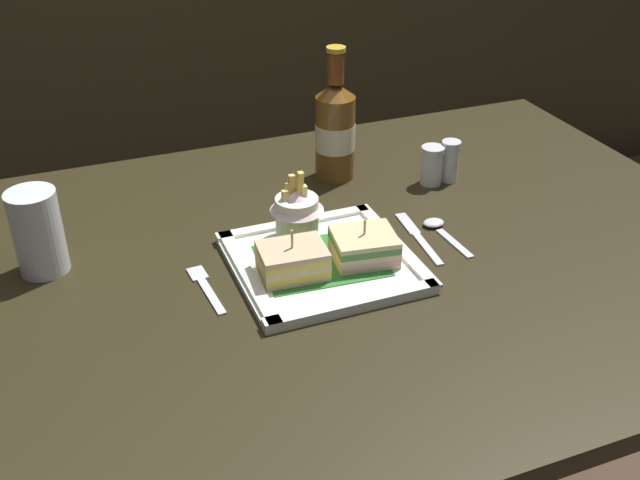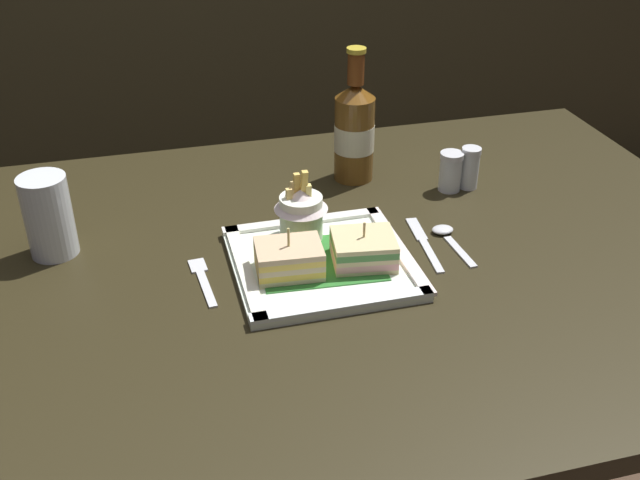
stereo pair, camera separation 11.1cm
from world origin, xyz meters
TOP-DOWN VIEW (x-y plane):
  - dining_table at (0.00, 0.00)m, footprint 1.40×0.94m
  - square_plate at (0.00, -0.02)m, footprint 0.26×0.26m
  - sandwich_half_left at (-0.05, -0.04)m, footprint 0.10×0.08m
  - sandwich_half_right at (0.06, -0.04)m, footprint 0.10×0.09m
  - fries_cup at (-0.01, 0.05)m, footprint 0.08×0.08m
  - beer_bottle at (0.14, 0.25)m, footprint 0.07×0.07m
  - water_glass at (-0.38, 0.12)m, footprint 0.07×0.07m
  - fork at (-0.18, -0.01)m, footprint 0.03×0.13m
  - knife at (0.18, 0.00)m, footprint 0.03×0.17m
  - spoon at (0.22, 0.01)m, footprint 0.04×0.12m
  - salt_shaker at (0.29, 0.16)m, footprint 0.04×0.04m
  - pepper_shaker at (0.32, 0.16)m, footprint 0.03×0.03m

SIDE VIEW (x-z plane):
  - dining_table at x=0.00m, z-range 0.28..1.04m
  - knife at x=0.18m, z-range 0.76..0.76m
  - fork at x=-0.18m, z-range 0.76..0.76m
  - spoon at x=0.22m, z-range 0.76..0.77m
  - square_plate at x=0.00m, z-range 0.76..0.77m
  - salt_shaker at x=0.29m, z-range 0.75..0.82m
  - sandwich_half_right at x=0.06m, z-range 0.75..0.82m
  - sandwich_half_left at x=-0.05m, z-range 0.75..0.83m
  - pepper_shaker at x=0.32m, z-range 0.75..0.83m
  - water_glass at x=-0.38m, z-range 0.75..0.88m
  - fries_cup at x=-0.01m, z-range 0.76..0.88m
  - beer_bottle at x=0.14m, z-range 0.73..0.97m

